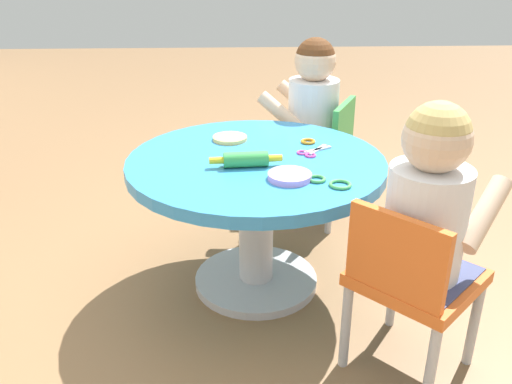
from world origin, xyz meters
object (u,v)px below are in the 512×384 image
Objects in this scene: craft_table at (256,192)px; seated_child_right at (312,100)px; rolling_pin at (246,159)px; child_chair_left at (411,280)px; child_chair_right at (319,153)px; craft_scissors at (311,152)px; seated_child_left at (429,199)px.

seated_child_right reaches higher than craft_table.
child_chair_left is at bearing -131.78° from rolling_pin.
rolling_pin reaches higher than child_chair_right.
craft_table is 0.63m from seated_child_right.
child_chair_left is 1.04m from seated_child_right.
craft_table is at bearing -25.49° from rolling_pin.
rolling_pin is 0.25m from craft_scissors.
child_chair_left is at bearing -139.15° from craft_table.
child_chair_right is (0.53, -0.29, -0.06)m from craft_table.
child_chair_right is at bearing 5.92° from child_chair_left.
child_chair_left is 3.99× the size of craft_scissors.
child_chair_left is 0.57m from craft_scissors.
child_chair_right is 0.23m from seated_child_right.
craft_scissors is at bearing 167.79° from child_chair_right.
craft_table is 1.67× the size of seated_child_left.
rolling_pin is (-0.60, 0.33, 0.21)m from child_chair_right.
rolling_pin is (-0.62, 0.29, -0.02)m from seated_child_right.
craft_table is 0.63m from seated_child_left.
child_chair_left and child_chair_right have the same top height.
child_chair_right is 0.53m from craft_scissors.
seated_child_right is at bearing -25.26° from rolling_pin.
craft_scissors is at bearing -62.57° from rolling_pin.
craft_table is 3.68× the size of rolling_pin.
seated_child_left is (-0.43, -0.43, 0.17)m from craft_table.
seated_child_left is 1.00m from child_chair_right.
child_chair_right is 1.05× the size of seated_child_right.
craft_table is at bearing 154.77° from seated_child_right.
seated_child_left is 2.21× the size of rolling_pin.
child_chair_left is 1.00× the size of child_chair_right.
child_chair_left is 0.23m from seated_child_left.
craft_scissors is (-0.49, 0.11, 0.18)m from child_chair_right.
seated_child_right reaches higher than child_chair_right.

